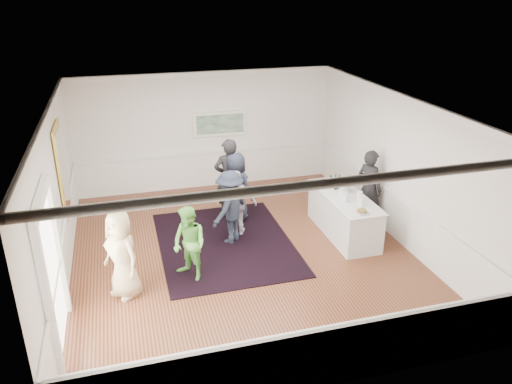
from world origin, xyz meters
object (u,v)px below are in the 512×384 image
object	(u,v)px
nut_bowl	(362,212)
serving_table	(344,215)
guest_navy	(236,187)
guest_dark_a	(230,207)
ice_bucket	(344,187)
guest_dark_b	(229,178)
guest_tan	(122,255)
bartender	(369,188)
guest_green	(189,244)
guest_lilac	(237,203)

from	to	relation	value
nut_bowl	serving_table	bearing A→B (deg)	86.39
guest_navy	nut_bowl	bearing A→B (deg)	178.24
guest_dark_a	ice_bucket	bearing A→B (deg)	136.69
serving_table	guest_dark_b	world-z (taller)	guest_dark_b
guest_tan	guest_dark_a	bearing A→B (deg)	86.84
guest_navy	bartender	bearing A→B (deg)	-154.29
guest_dark_b	guest_navy	size ratio (longest dim) A/B	1.18
guest_green	nut_bowl	xyz separation A→B (m)	(3.57, -0.03, 0.23)
ice_bucket	nut_bowl	distance (m)	1.15
ice_bucket	nut_bowl	xyz separation A→B (m)	(-0.13, -1.14, -0.08)
guest_tan	guest_green	bearing A→B (deg)	65.38
serving_table	ice_bucket	distance (m)	0.63
guest_tan	ice_bucket	size ratio (longest dim) A/B	6.44
nut_bowl	bartender	bearing A→B (deg)	56.54
serving_table	guest_dark_a	xyz separation A→B (m)	(-2.55, 0.34, 0.35)
serving_table	bartender	distance (m)	0.94
guest_tan	guest_lilac	distance (m)	3.12
guest_dark_a	guest_dark_b	size ratio (longest dim) A/B	0.84
serving_table	ice_bucket	bearing A→B (deg)	72.90
guest_lilac	ice_bucket	world-z (taller)	guest_lilac
bartender	guest_tan	distance (m)	5.82
guest_tan	guest_dark_b	xyz separation A→B (m)	(2.60, 2.78, 0.14)
serving_table	ice_bucket	xyz separation A→B (m)	(0.07, 0.22, 0.58)
guest_green	guest_dark_b	distance (m)	2.89
guest_green	guest_navy	distance (m)	2.75
serving_table	guest_dark_a	world-z (taller)	guest_dark_a
guest_navy	ice_bucket	bearing A→B (deg)	-162.01
guest_dark_a	guest_navy	distance (m)	1.16
guest_dark_b	bartender	bearing A→B (deg)	155.41
guest_dark_a	guest_lilac	bearing A→B (deg)	-166.33
guest_lilac	ice_bucket	size ratio (longest dim) A/B	5.88
serving_table	guest_navy	xyz separation A→B (m)	(-2.15, 1.43, 0.36)
guest_tan	nut_bowl	world-z (taller)	guest_tan
serving_table	guest_dark_b	distance (m)	2.85
guest_dark_a	bartender	bearing A→B (deg)	138.96
guest_lilac	bartender	bearing A→B (deg)	-164.25
serving_table	guest_dark_b	xyz separation A→B (m)	(-2.27, 1.65, 0.51)
bartender	guest_green	xyz separation A→B (m)	(-4.39, -1.21, -0.18)
serving_table	guest_green	distance (m)	3.75
guest_green	guest_dark_a	distance (m)	1.64
guest_tan	bartender	bearing A→B (deg)	68.90
guest_lilac	guest_dark_b	distance (m)	1.02
guest_dark_b	nut_bowl	bearing A→B (deg)	129.83
bartender	guest_lilac	xyz separation A→B (m)	(-3.08, 0.33, -0.15)
bartender	guest_tan	world-z (taller)	bartender
guest_green	serving_table	bearing A→B (deg)	69.36
guest_lilac	guest_navy	xyz separation A→B (m)	(0.17, 0.77, 0.07)
guest_dark_b	nut_bowl	xyz separation A→B (m)	(2.21, -2.57, -0.01)
guest_green	nut_bowl	world-z (taller)	guest_green
guest_tan	guest_lilac	xyz separation A→B (m)	(2.55, 1.79, -0.07)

